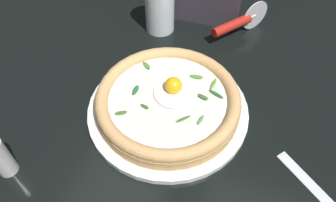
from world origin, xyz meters
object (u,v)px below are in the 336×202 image
pizza (168,101)px  drinking_glass (160,9)px  pizza_cutter (238,23)px  pepper_shaker (0,157)px

pizza → drinking_glass: 0.26m
pizza → drinking_glass: bearing=24.6°
pizza_cutter → drinking_glass: (-0.04, 0.18, 0.02)m
drinking_glass → pizza: bearing=-155.4°
pizza → drinking_glass: drinking_glass is taller
pizza_cutter → pepper_shaker: size_ratio=1.69×
pepper_shaker → pizza_cutter: bearing=-30.1°
pizza_cutter → pepper_shaker: (-0.48, 0.28, 0.00)m
pizza → drinking_glass: size_ratio=2.13×
pizza_cutter → drinking_glass: size_ratio=1.06×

